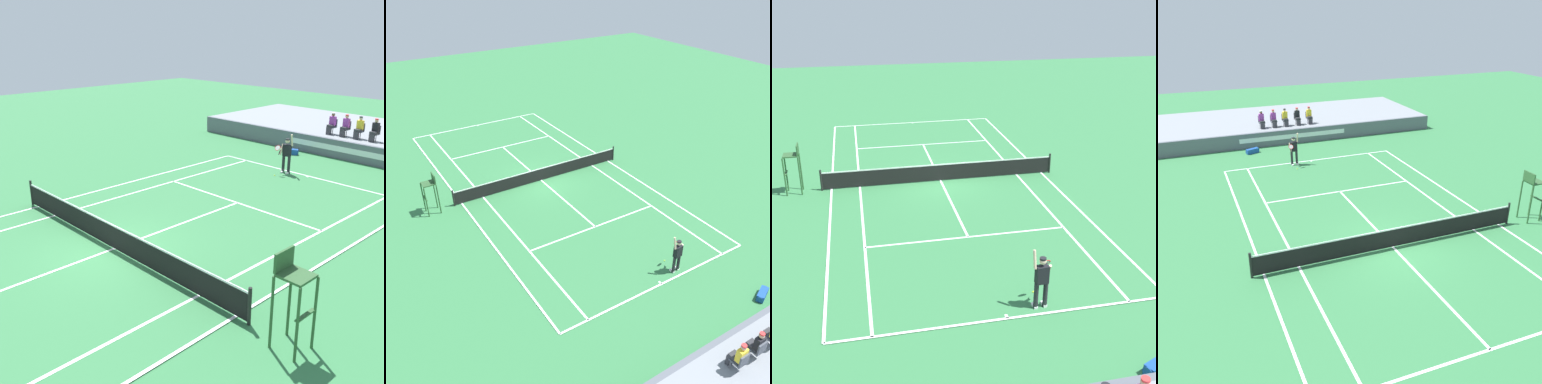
{
  "view_description": "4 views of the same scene",
  "coord_description": "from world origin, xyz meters",
  "views": [
    {
      "loc": [
        12.3,
        -8.11,
        7.17
      ],
      "look_at": [
        -0.35,
        4.04,
        1.0
      ],
      "focal_mm": 44.14,
      "sensor_mm": 36.0,
      "label": 1
    },
    {
      "loc": [
        11.27,
        22.38,
        13.7
      ],
      "look_at": [
        -0.35,
        4.04,
        1.0
      ],
      "focal_mm": 39.73,
      "sensor_mm": 36.0,
      "label": 2
    },
    {
      "loc": [
        4.09,
        24.25,
        9.63
      ],
      "look_at": [
        -0.35,
        4.04,
        1.0
      ],
      "focal_mm": 47.75,
      "sensor_mm": 36.0,
      "label": 3
    },
    {
      "loc": [
        -7.63,
        -14.21,
        9.53
      ],
      "look_at": [
        -0.35,
        4.04,
        1.0
      ],
      "focal_mm": 40.94,
      "sensor_mm": 36.0,
      "label": 4
    }
  ],
  "objects": [
    {
      "name": "umpire_chair",
      "position": [
        7.14,
        0.0,
        1.56
      ],
      "size": [
        0.77,
        0.77,
        2.44
      ],
      "color": "#2D562D",
      "rests_on": "ground"
    },
    {
      "name": "ground_plane",
      "position": [
        0.0,
        0.0,
        0.0
      ],
      "size": [
        80.0,
        80.0,
        0.0
      ],
      "primitive_type": "plane",
      "color": "#337542"
    },
    {
      "name": "spectator_seated_3",
      "position": [
        0.66,
        17.22,
        1.68
      ],
      "size": [
        0.44,
        0.6,
        1.26
      ],
      "color": "#474C56",
      "rests_on": "bleacher_platform"
    },
    {
      "name": "spectator_seated_4",
      "position": [
        1.58,
        17.22,
        1.68
      ],
      "size": [
        0.44,
        0.6,
        1.26
      ],
      "color": "#474C56",
      "rests_on": "bleacher_platform"
    },
    {
      "name": "tennis_player",
      "position": [
        -1.18,
        11.52,
        0.99
      ],
      "size": [
        0.76,
        0.67,
        2.08
      ],
      "color": "#232328",
      "rests_on": "ground"
    },
    {
      "name": "tennis_ball",
      "position": [
        -1.24,
        10.71,
        0.03
      ],
      "size": [
        0.07,
        0.07,
        0.07
      ],
      "primitive_type": "sphere",
      "color": "#D1E533",
      "rests_on": "ground"
    },
    {
      "name": "court",
      "position": [
        0.0,
        0.0,
        0.01
      ],
      "size": [
        11.08,
        23.88,
        0.03
      ],
      "color": "#337542",
      "rests_on": "ground"
    },
    {
      "name": "barrier_wall",
      "position": [
        0.0,
        16.1,
        0.53
      ],
      "size": [
        22.42,
        0.25,
        1.07
      ],
      "color": "#565B66",
      "rests_on": "ground"
    },
    {
      "name": "equipment_bag",
      "position": [
        -3.24,
        14.91,
        0.16
      ],
      "size": [
        0.95,
        0.63,
        0.32
      ],
      "color": "#194799",
      "rests_on": "ground"
    },
    {
      "name": "net",
      "position": [
        0.0,
        0.0,
        0.52
      ],
      "size": [
        11.98,
        0.1,
        1.07
      ],
      "color": "black",
      "rests_on": "ground"
    }
  ]
}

